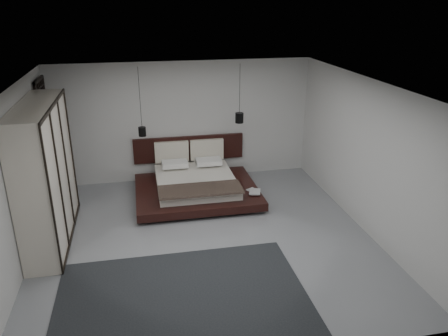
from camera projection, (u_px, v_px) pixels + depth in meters
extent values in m
plane|color=gray|center=(205.00, 239.00, 7.98)|extent=(6.00, 6.00, 0.00)
plane|color=white|center=(203.00, 86.00, 6.96)|extent=(6.00, 6.00, 0.00)
plane|color=beige|center=(184.00, 122.00, 10.20)|extent=(6.00, 0.00, 6.00)
plane|color=beige|center=(248.00, 266.00, 4.73)|extent=(6.00, 0.00, 6.00)
plane|color=beige|center=(17.00, 181.00, 6.91)|extent=(0.00, 6.00, 6.00)
plane|color=beige|center=(365.00, 156.00, 8.03)|extent=(0.00, 6.00, 6.00)
cube|color=black|center=(48.00, 141.00, 9.19)|extent=(0.05, 0.90, 2.60)
cube|color=black|center=(197.00, 196.00, 9.58)|extent=(2.05, 1.68, 0.07)
cube|color=black|center=(197.00, 191.00, 9.53)|extent=(2.61, 2.15, 0.17)
cube|color=silver|center=(196.00, 181.00, 9.58)|extent=(1.68, 1.87, 0.21)
cube|color=black|center=(201.00, 189.00, 8.87)|extent=(1.70, 0.65, 0.05)
cube|color=white|center=(174.00, 164.00, 10.10)|extent=(0.58, 0.37, 0.11)
cube|color=white|center=(208.00, 162.00, 10.25)|extent=(0.58, 0.37, 0.11)
cube|color=white|center=(175.00, 164.00, 9.96)|extent=(0.58, 0.37, 0.11)
cube|color=white|center=(209.00, 161.00, 10.11)|extent=(0.58, 0.37, 0.11)
cube|color=black|center=(189.00, 148.00, 10.42)|extent=(2.61, 0.08, 0.60)
cube|color=beige|center=(172.00, 152.00, 10.27)|extent=(0.79, 0.10, 0.50)
cube|color=beige|center=(207.00, 150.00, 10.43)|extent=(0.79, 0.10, 0.50)
imported|color=#99724C|center=(250.00, 192.00, 9.27)|extent=(0.29, 0.32, 0.02)
imported|color=#99724C|center=(249.00, 192.00, 9.24)|extent=(0.32, 0.37, 0.02)
cylinder|color=black|center=(140.00, 98.00, 9.11)|extent=(0.01, 0.01, 1.28)
cylinder|color=black|center=(142.00, 132.00, 9.39)|extent=(0.16, 0.16, 0.20)
cylinder|color=#FFE0B2|center=(142.00, 135.00, 9.42)|extent=(0.12, 0.12, 0.01)
cylinder|color=black|center=(240.00, 89.00, 9.48)|extent=(0.01, 0.01, 1.08)
cylinder|color=black|center=(239.00, 118.00, 9.72)|extent=(0.18, 0.18, 0.23)
cylinder|color=#FFE0B2|center=(239.00, 122.00, 9.75)|extent=(0.14, 0.14, 0.01)
cube|color=silver|center=(45.00, 175.00, 7.57)|extent=(0.58, 2.49, 2.49)
cube|color=black|center=(53.00, 105.00, 7.18)|extent=(0.03, 2.49, 0.06)
cube|color=black|center=(72.00, 234.00, 8.07)|extent=(0.03, 2.49, 0.06)
cube|color=black|center=(52.00, 204.00, 6.49)|extent=(0.03, 0.05, 2.49)
cube|color=black|center=(60.00, 182.00, 7.25)|extent=(0.03, 0.05, 2.49)
cube|color=black|center=(66.00, 165.00, 8.01)|extent=(0.03, 0.05, 2.49)
cube|color=black|center=(72.00, 150.00, 8.76)|extent=(0.03, 0.05, 2.49)
cube|color=black|center=(183.00, 302.00, 6.31)|extent=(3.66, 2.62, 0.02)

